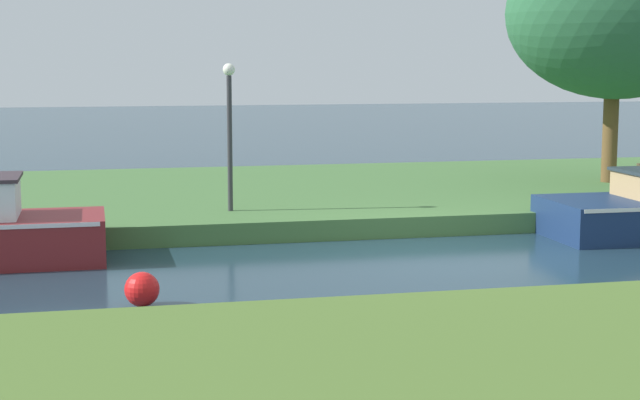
{
  "coord_description": "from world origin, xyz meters",
  "views": [
    {
      "loc": [
        -5.85,
        -16.11,
        3.36
      ],
      "look_at": [
        -1.96,
        1.2,
        0.9
      ],
      "focal_mm": 56.69,
      "sensor_mm": 36.0,
      "label": 1
    }
  ],
  "objects_px": {
    "lamp_post": "(229,119)",
    "mooring_post_near": "(639,185)",
    "willow_tree_left": "(619,15)",
    "channel_buoy": "(142,289)"
  },
  "relations": [
    {
      "from": "willow_tree_left",
      "to": "lamp_post",
      "type": "distance_m",
      "value": 10.28
    },
    {
      "from": "lamp_post",
      "to": "channel_buoy",
      "type": "xyz_separation_m",
      "value": [
        -2.03,
        -5.95,
        -1.99
      ]
    },
    {
      "from": "willow_tree_left",
      "to": "channel_buoy",
      "type": "height_order",
      "value": "willow_tree_left"
    },
    {
      "from": "willow_tree_left",
      "to": "lamp_post",
      "type": "relative_size",
      "value": 2.09
    },
    {
      "from": "channel_buoy",
      "to": "mooring_post_near",
      "type": "bearing_deg",
      "value": 24.86
    },
    {
      "from": "willow_tree_left",
      "to": "mooring_post_near",
      "type": "bearing_deg",
      "value": -111.38
    },
    {
      "from": "channel_buoy",
      "to": "lamp_post",
      "type": "bearing_deg",
      "value": 71.2
    },
    {
      "from": "lamp_post",
      "to": "mooring_post_near",
      "type": "bearing_deg",
      "value": -8.25
    },
    {
      "from": "lamp_post",
      "to": "mooring_post_near",
      "type": "relative_size",
      "value": 3.31
    },
    {
      "from": "lamp_post",
      "to": "willow_tree_left",
      "type": "bearing_deg",
      "value": 14.73
    }
  ]
}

